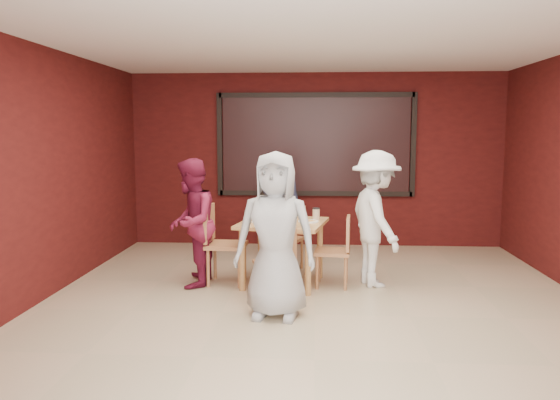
# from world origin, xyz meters

# --- Properties ---
(floor) EXTENTS (7.00, 7.00, 0.00)m
(floor) POSITION_xyz_m (0.00, 0.00, 0.00)
(floor) COLOR tan
(floor) RESTS_ON ground
(window_blinds) EXTENTS (3.00, 0.02, 1.50)m
(window_blinds) POSITION_xyz_m (0.00, 3.45, 1.65)
(window_blinds) COLOR black
(dining_table) EXTENTS (1.14, 1.14, 0.93)m
(dining_table) POSITION_xyz_m (-0.39, 1.11, 0.68)
(dining_table) COLOR tan
(dining_table) RESTS_ON floor
(chair_front) EXTENTS (0.51, 0.51, 0.83)m
(chair_front) POSITION_xyz_m (-0.43, 0.39, 0.47)
(chair_front) COLOR #C97C4E
(chair_front) RESTS_ON floor
(chair_back) EXTENTS (0.54, 0.54, 0.87)m
(chair_back) POSITION_xyz_m (-0.37, 1.85, 0.49)
(chair_back) COLOR #C97C4E
(chair_back) RESTS_ON floor
(chair_left) EXTENTS (0.49, 0.49, 0.97)m
(chair_left) POSITION_xyz_m (-1.16, 1.10, 0.55)
(chair_left) COLOR #C97C4E
(chair_left) RESTS_ON floor
(chair_right) EXTENTS (0.45, 0.45, 0.85)m
(chair_right) POSITION_xyz_m (0.28, 1.05, 0.48)
(chair_right) COLOR #C97C4E
(chair_right) RESTS_ON floor
(diner_front) EXTENTS (0.87, 0.63, 1.67)m
(diner_front) POSITION_xyz_m (-0.40, -0.08, 0.83)
(diner_front) COLOR #B0B0B0
(diner_front) RESTS_ON floor
(diner_back) EXTENTS (0.61, 0.44, 1.55)m
(diner_back) POSITION_xyz_m (-0.49, 2.45, 0.78)
(diner_back) COLOR #282C48
(diner_back) RESTS_ON floor
(diner_left) EXTENTS (0.60, 0.76, 1.54)m
(diner_left) POSITION_xyz_m (-1.49, 0.98, 0.77)
(diner_left) COLOR maroon
(diner_left) RESTS_ON floor
(diner_right) EXTENTS (0.88, 1.19, 1.64)m
(diner_right) POSITION_xyz_m (0.73, 1.13, 0.82)
(diner_right) COLOR white
(diner_right) RESTS_ON floor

